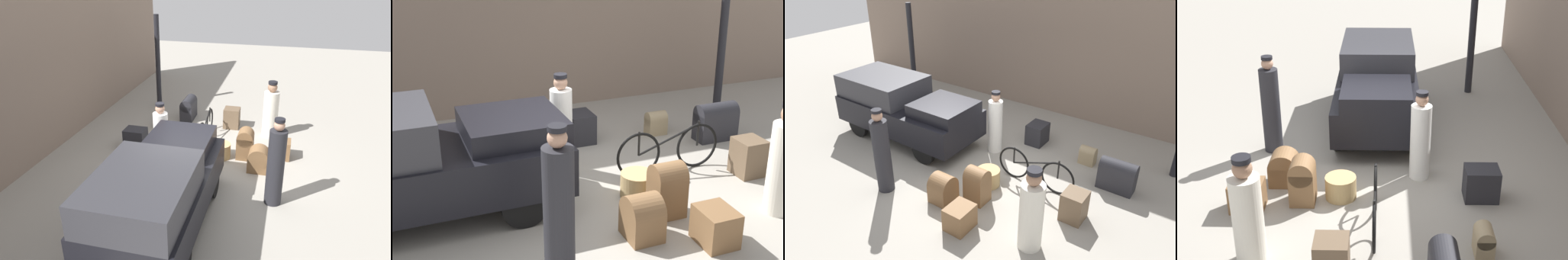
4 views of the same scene
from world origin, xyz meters
The scene contains 16 objects.
ground_plane centered at (0.00, 0.00, 0.00)m, with size 30.00×30.00×0.00m, color gray.
station_building_facade centered at (0.00, 4.08, 2.25)m, with size 16.00×0.15×4.50m.
canopy_pillar_right centered at (4.00, 2.43, 1.52)m, with size 0.17×0.17×3.04m.
truck centered at (-2.28, 0.25, 0.87)m, with size 3.81×1.64×1.58m.
bicycle centered at (1.60, 0.26, 0.38)m, with size 1.80×0.04×0.80m.
wicker_basket centered at (0.78, -0.30, 0.19)m, with size 0.51×0.51×0.38m.
porter_carrying_trunk centered at (-0.90, -1.72, 0.87)m, with size 0.35×0.35×1.87m.
porter_standing_middle centered at (2.41, -1.40, 0.72)m, with size 0.42×0.42×1.60m.
conductor_in_dark_uniform centered at (0.07, 1.01, 0.73)m, with size 0.35×0.35×1.59m.
trunk_wicker_pale centered at (0.76, 1.97, 0.27)m, with size 0.44×0.55×0.54m.
suitcase_black_upright centered at (2.21, 1.78, 0.23)m, with size 0.37×0.26×0.44m.
trunk_umber_medium centered at (0.92, -0.90, 0.40)m, with size 0.43×0.40×0.77m.
suitcase_tan_flat centered at (3.09, 1.15, 0.36)m, with size 0.75×0.38×0.70m.
trunk_barrel_dark centered at (0.35, -1.29, 0.28)m, with size 0.43×0.49×0.61m.
trunk_large_brown centered at (1.14, -1.75, 0.24)m, with size 0.43×0.53×0.47m.
suitcase_small_leather centered at (2.74, -0.27, 0.30)m, with size 0.43×0.45×0.59m.
Camera 1 is at (-7.67, -1.79, 4.58)m, focal length 35.00 mm.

